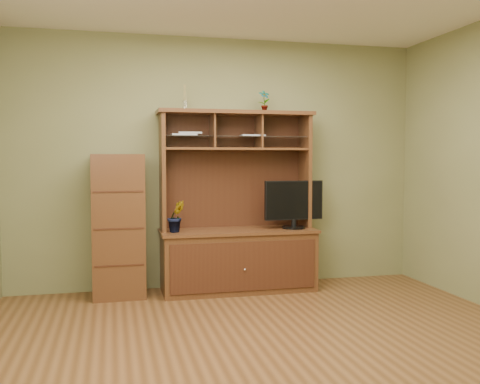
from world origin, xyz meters
name	(u,v)px	position (x,y,z in m)	size (l,w,h in m)	color
room	(273,165)	(0.00, 0.00, 1.35)	(4.54, 4.04, 2.74)	#513117
media_hutch	(238,241)	(0.14, 1.73, 0.52)	(1.66, 0.61, 1.90)	#472814
monitor	(294,203)	(0.74, 1.65, 0.92)	(0.65, 0.25, 0.51)	black
orchid_plant	(176,216)	(-0.52, 1.65, 0.81)	(0.18, 0.14, 0.32)	#2A6020
top_plant	(264,101)	(0.45, 1.80, 2.02)	(0.12, 0.08, 0.23)	#426E26
reed_diffuser	(185,100)	(-0.41, 1.80, 2.00)	(0.05, 0.05, 0.26)	silver
magazines	(209,135)	(-0.16, 1.80, 1.65)	(1.00, 0.22, 0.04)	#A5A5AA
side_cabinet	(119,226)	(-1.09, 1.75, 0.72)	(0.51, 0.47, 1.44)	#472814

